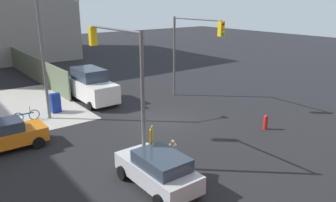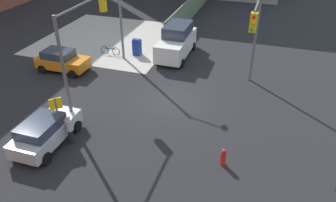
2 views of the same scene
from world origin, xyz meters
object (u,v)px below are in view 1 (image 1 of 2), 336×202
fire_hydrant (266,122)px  coupe_silver (158,169)px  street_lamp_corner (48,49)px  coupe_orange (6,135)px  mailbox_blue (55,102)px  bicycle_leaning_on_fence (26,116)px  traffic_signal_nw_corner (120,67)px  pedestrian_crossing (173,157)px  traffic_signal_se_corner (191,43)px  van_white_delivery (91,86)px

fire_hydrant → coupe_silver: (-1.29, 9.17, 0.36)m
street_lamp_corner → coupe_orange: bearing=132.0°
mailbox_blue → bicycle_leaning_on_fence: 2.32m
street_lamp_corner → traffic_signal_nw_corner: bearing=-173.0°
mailbox_blue → fire_hydrant: (-11.20, -9.20, -0.28)m
street_lamp_corner → fire_hydrant: (-10.11, -9.64, -4.22)m
coupe_orange → pedestrian_crossing: bearing=-144.0°
traffic_signal_nw_corner → traffic_signal_se_corner: same height
traffic_signal_nw_corner → van_white_delivery: (9.57, -2.70, -3.33)m
street_lamp_corner → van_white_delivery: (1.92, -3.64, -3.42)m
coupe_orange → van_white_delivery: (5.34, -7.44, 0.44)m
traffic_signal_nw_corner → coupe_orange: traffic_signal_nw_corner is taller
traffic_signal_nw_corner → van_white_delivery: bearing=-15.8°
traffic_signal_nw_corner → street_lamp_corner: size_ratio=0.81×
coupe_orange → bicycle_leaning_on_fence: (3.91, -2.04, -0.50)m
street_lamp_corner → mailbox_blue: bearing=-22.1°
traffic_signal_se_corner → mailbox_blue: 10.93m
mailbox_blue → bicycle_leaning_on_fence: mailbox_blue is taller
coupe_silver → fire_hydrant: bearing=-82.0°
traffic_signal_se_corner → van_white_delivery: size_ratio=1.20×
coupe_orange → van_white_delivery: bearing=-54.3°
fire_hydrant → street_lamp_corner: bearing=43.6°
traffic_signal_se_corner → fire_hydrant: traffic_signal_se_corner is taller
coupe_orange → coupe_silver: bearing=-151.9°
fire_hydrant → coupe_silver: coupe_silver is taller
traffic_signal_se_corner → mailbox_blue: size_ratio=4.55×
traffic_signal_nw_corner → mailbox_blue: bearing=3.3°
coupe_orange → van_white_delivery: size_ratio=0.72×
coupe_silver → coupe_orange: same height
street_lamp_corner → coupe_silver: bearing=-177.6°
pedestrian_crossing → street_lamp_corner: bearing=-72.8°
traffic_signal_se_corner → van_white_delivery: 8.49m
street_lamp_corner → pedestrian_crossing: (-10.91, -1.64, -3.81)m
street_lamp_corner → van_white_delivery: street_lamp_corner is taller
traffic_signal_nw_corner → bicycle_leaning_on_fence: bearing=18.3°
fire_hydrant → bicycle_leaning_on_fence: (10.60, 11.40, -0.14)m
mailbox_blue → coupe_silver: coupe_silver is taller
traffic_signal_nw_corner → traffic_signal_se_corner: size_ratio=1.00×
pedestrian_crossing → bicycle_leaning_on_fence: 11.91m
fire_hydrant → bicycle_leaning_on_fence: bearing=47.1°
coupe_orange → bicycle_leaning_on_fence: 4.44m
mailbox_blue → fire_hydrant: mailbox_blue is taller
pedestrian_crossing → traffic_signal_se_corner: bearing=-126.6°
traffic_signal_se_corner → street_lamp_corner: street_lamp_corner is taller
coupe_silver → bicycle_leaning_on_fence: coupe_silver is taller
traffic_signal_se_corner → street_lamp_corner: (2.69, 9.94, 0.07)m
van_white_delivery → bicycle_leaning_on_fence: size_ratio=3.09×
fire_hydrant → traffic_signal_se_corner: bearing=-2.3°
fire_hydrant → coupe_silver: size_ratio=0.23×
coupe_silver → coupe_orange: bearing=28.1°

